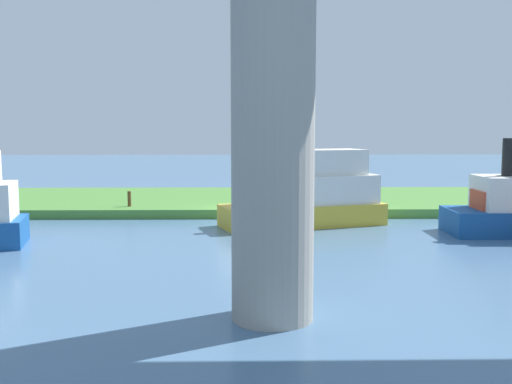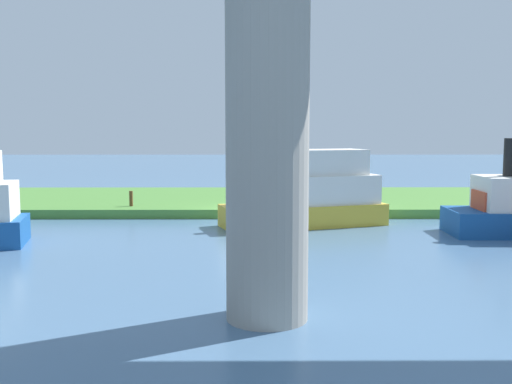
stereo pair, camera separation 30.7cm
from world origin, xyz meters
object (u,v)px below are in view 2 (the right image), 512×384
person_on_bank (286,192)px  mooring_post (131,199)px  motorboat_red (309,195)px  bridge_pylon (267,105)px

person_on_bank → mooring_post: person_on_bank is taller
person_on_bank → motorboat_red: 4.40m
person_on_bank → mooring_post: 8.76m
bridge_pylon → motorboat_red: 14.98m
person_on_bank → motorboat_red: bearing=101.7°
mooring_post → motorboat_red: size_ratio=0.10×
bridge_pylon → person_on_bank: (-1.55, -18.57, -4.16)m
mooring_post → motorboat_red: 10.28m
person_on_bank → bridge_pylon: bearing=85.2°
person_on_bank → motorboat_red: (-0.89, 4.30, 0.34)m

